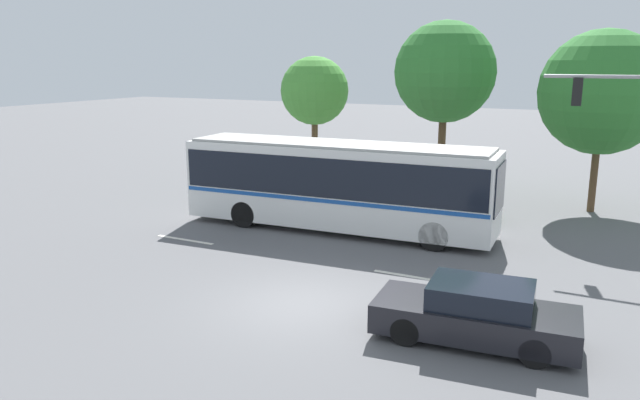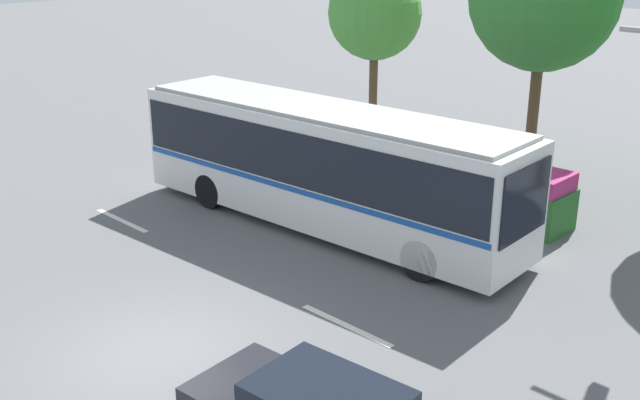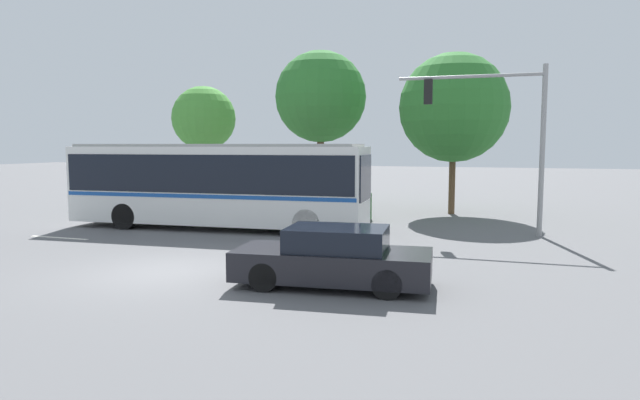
# 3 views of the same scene
# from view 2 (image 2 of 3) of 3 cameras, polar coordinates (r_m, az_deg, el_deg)

# --- Properties ---
(ground_plane) EXTENTS (140.00, 140.00, 0.00)m
(ground_plane) POSITION_cam_2_polar(r_m,az_deg,el_deg) (14.98, -12.15, -11.14)
(ground_plane) COLOR #5B5B5E
(city_bus) EXTENTS (11.68, 3.12, 3.25)m
(city_bus) POSITION_cam_2_polar(r_m,az_deg,el_deg) (19.90, 0.24, 3.07)
(city_bus) COLOR silver
(city_bus) RESTS_ON ground
(flowering_hedge) EXTENTS (6.42, 1.47, 1.59)m
(flowering_hedge) POSITION_cam_2_polar(r_m,az_deg,el_deg) (21.94, 10.63, 1.40)
(flowering_hedge) COLOR #286028
(flowering_hedge) RESTS_ON ground
(street_tree_left) EXTENTS (3.46, 3.46, 6.40)m
(street_tree_left) POSITION_cam_2_polar(r_m,az_deg,el_deg) (28.58, 4.17, 13.88)
(street_tree_left) COLOR brown
(street_tree_left) RESTS_ON ground
(lane_stripe_near) EXTENTS (2.40, 0.16, 0.01)m
(lane_stripe_near) POSITION_cam_2_polar(r_m,az_deg,el_deg) (15.53, 1.99, -9.44)
(lane_stripe_near) COLOR silver
(lane_stripe_near) RESTS_ON ground
(lane_stripe_mid) EXTENTS (2.40, 0.16, 0.01)m
(lane_stripe_mid) POSITION_cam_2_polar(r_m,az_deg,el_deg) (21.50, -14.75, -1.51)
(lane_stripe_mid) COLOR silver
(lane_stripe_mid) RESTS_ON ground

